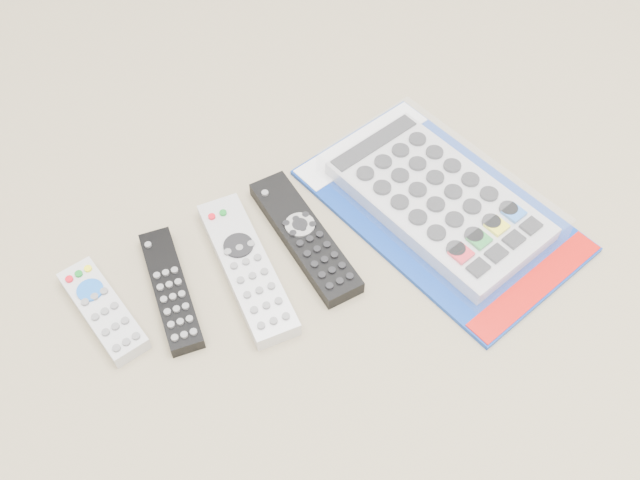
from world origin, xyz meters
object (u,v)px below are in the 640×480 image
remote_small_grey (103,310)px  remote_slim_black (171,290)px  jumbo_remote_packaged (439,199)px  remote_large_black (305,237)px  remote_silver_dvd (247,267)px

remote_small_grey → remote_slim_black: bearing=-16.9°
remote_small_grey → jumbo_remote_packaged: jumbo_remote_packaged is taller
remote_large_black → jumbo_remote_packaged: jumbo_remote_packaged is taller
remote_slim_black → remote_large_black: 0.17m
remote_small_grey → remote_large_black: (0.25, -0.03, 0.00)m
remote_slim_black → remote_silver_dvd: remote_silver_dvd is taller
remote_small_grey → jumbo_remote_packaged: bearing=-16.4°
remote_silver_dvd → remote_large_black: bearing=10.4°
remote_small_grey → remote_slim_black: (0.08, -0.01, -0.00)m
remote_small_grey → remote_slim_black: size_ratio=0.84×
remote_slim_black → remote_small_grey: bearing=-179.5°
remote_slim_black → remote_silver_dvd: size_ratio=0.80×
remote_silver_dvd → remote_large_black: (0.08, 0.00, -0.00)m
remote_slim_black → jumbo_remote_packaged: bearing=1.1°
remote_small_grey → remote_slim_black: 0.08m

